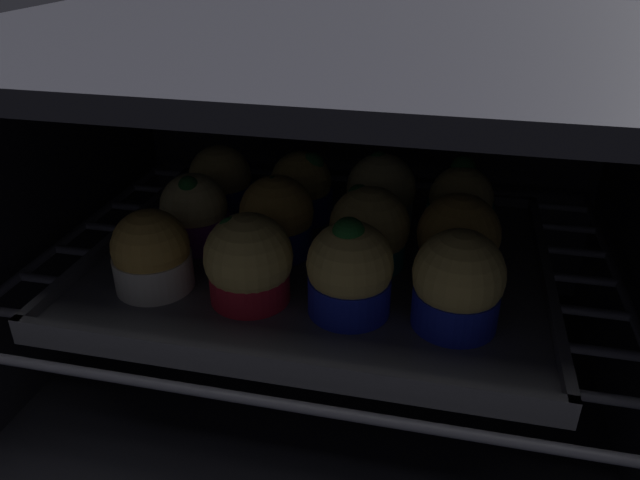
{
  "coord_description": "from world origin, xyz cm",
  "views": [
    {
      "loc": [
        10.74,
        -26.93,
        42.75
      ],
      "look_at": [
        0.0,
        20.65,
        17.02
      ],
      "focal_mm": 34.05,
      "sensor_mm": 36.0,
      "label": 1
    }
  ],
  "objects_px": {
    "muffin_row0_col3": "(458,284)",
    "muffin_row2_col0": "(221,183)",
    "muffin_row0_col1": "(248,263)",
    "muffin_row1_col0": "(194,214)",
    "muffin_row0_col0": "(152,255)",
    "muffin_row1_col2": "(369,231)",
    "muffin_row0_col2": "(350,272)",
    "muffin_row2_col1": "(302,188)",
    "muffin_row1_col1": "(277,219)",
    "muffin_row2_col2": "(381,193)",
    "muffin_row2_col3": "(460,203)",
    "muffin_row1_col3": "(458,240)",
    "baking_tray": "(320,262)"
  },
  "relations": [
    {
      "from": "baking_tray",
      "to": "muffin_row1_col0",
      "type": "height_order",
      "value": "muffin_row1_col0"
    },
    {
      "from": "muffin_row1_col3",
      "to": "muffin_row2_col1",
      "type": "height_order",
      "value": "muffin_row1_col3"
    },
    {
      "from": "muffin_row2_col3",
      "to": "muffin_row2_col2",
      "type": "bearing_deg",
      "value": 179.05
    },
    {
      "from": "muffin_row0_col1",
      "to": "muffin_row1_col0",
      "type": "distance_m",
      "value": 0.11
    },
    {
      "from": "muffin_row2_col2",
      "to": "muffin_row2_col1",
      "type": "bearing_deg",
      "value": -176.8
    },
    {
      "from": "muffin_row1_col3",
      "to": "muffin_row1_col1",
      "type": "bearing_deg",
      "value": 179.48
    },
    {
      "from": "muffin_row0_col0",
      "to": "muffin_row0_col2",
      "type": "distance_m",
      "value": 0.17
    },
    {
      "from": "muffin_row0_col2",
      "to": "muffin_row2_col1",
      "type": "bearing_deg",
      "value": 116.3
    },
    {
      "from": "muffin_row0_col0",
      "to": "muffin_row1_col2",
      "type": "distance_m",
      "value": 0.19
    },
    {
      "from": "baking_tray",
      "to": "muffin_row0_col3",
      "type": "xyz_separation_m",
      "value": [
        0.12,
        -0.08,
        0.04
      ]
    },
    {
      "from": "baking_tray",
      "to": "muffin_row0_col1",
      "type": "relative_size",
      "value": 5.46
    },
    {
      "from": "muffin_row0_col1",
      "to": "muffin_row0_col2",
      "type": "distance_m",
      "value": 0.08
    },
    {
      "from": "muffin_row0_col3",
      "to": "muffin_row1_col1",
      "type": "xyz_separation_m",
      "value": [
        -0.16,
        0.08,
        -0.0
      ]
    },
    {
      "from": "muffin_row0_col0",
      "to": "muffin_row1_col3",
      "type": "distance_m",
      "value": 0.26
    },
    {
      "from": "muffin_row2_col1",
      "to": "muffin_row2_col3",
      "type": "bearing_deg",
      "value": 1.15
    },
    {
      "from": "baking_tray",
      "to": "muffin_row1_col0",
      "type": "relative_size",
      "value": 5.62
    },
    {
      "from": "muffin_row2_col0",
      "to": "muffin_row2_col1",
      "type": "height_order",
      "value": "same"
    },
    {
      "from": "muffin_row0_col3",
      "to": "muffin_row1_col0",
      "type": "xyz_separation_m",
      "value": [
        -0.25,
        0.08,
        -0.0
      ]
    },
    {
      "from": "muffin_row0_col1",
      "to": "muffin_row1_col3",
      "type": "distance_m",
      "value": 0.18
    },
    {
      "from": "muffin_row0_col2",
      "to": "muffin_row0_col3",
      "type": "height_order",
      "value": "muffin_row0_col2"
    },
    {
      "from": "muffin_row0_col1",
      "to": "muffin_row2_col0",
      "type": "bearing_deg",
      "value": 118.11
    },
    {
      "from": "muffin_row0_col1",
      "to": "muffin_row1_col3",
      "type": "xyz_separation_m",
      "value": [
        0.16,
        0.08,
        -0.0
      ]
    },
    {
      "from": "muffin_row0_col2",
      "to": "muffin_row2_col3",
      "type": "xyz_separation_m",
      "value": [
        0.08,
        0.16,
        -0.01
      ]
    },
    {
      "from": "muffin_row0_col1",
      "to": "muffin_row1_col2",
      "type": "xyz_separation_m",
      "value": [
        0.09,
        0.08,
        -0.0
      ]
    },
    {
      "from": "muffin_row1_col0",
      "to": "muffin_row2_col3",
      "type": "relative_size",
      "value": 0.98
    },
    {
      "from": "muffin_row0_col1",
      "to": "muffin_row2_col3",
      "type": "distance_m",
      "value": 0.23
    },
    {
      "from": "muffin_row1_col0",
      "to": "muffin_row0_col2",
      "type": "bearing_deg",
      "value": -26.38
    },
    {
      "from": "muffin_row0_col0",
      "to": "muffin_row2_col1",
      "type": "xyz_separation_m",
      "value": [
        0.09,
        0.16,
        0.0
      ]
    },
    {
      "from": "muffin_row2_col0",
      "to": "muffin_row0_col1",
      "type": "bearing_deg",
      "value": -61.89
    },
    {
      "from": "muffin_row2_col0",
      "to": "muffin_row0_col0",
      "type": "bearing_deg",
      "value": -89.97
    },
    {
      "from": "muffin_row0_col1",
      "to": "muffin_row2_col0",
      "type": "relative_size",
      "value": 1.06
    },
    {
      "from": "muffin_row0_col3",
      "to": "muffin_row2_col0",
      "type": "relative_size",
      "value": 1.11
    },
    {
      "from": "muffin_row0_col2",
      "to": "muffin_row2_col0",
      "type": "bearing_deg",
      "value": 136.53
    },
    {
      "from": "muffin_row0_col2",
      "to": "muffin_row2_col3",
      "type": "distance_m",
      "value": 0.18
    },
    {
      "from": "muffin_row0_col0",
      "to": "muffin_row1_col2",
      "type": "height_order",
      "value": "muffin_row1_col2"
    },
    {
      "from": "muffin_row0_col2",
      "to": "baking_tray",
      "type": "bearing_deg",
      "value": 117.72
    },
    {
      "from": "muffin_row1_col2",
      "to": "muffin_row1_col3",
      "type": "distance_m",
      "value": 0.08
    },
    {
      "from": "muffin_row1_col0",
      "to": "muffin_row2_col3",
      "type": "bearing_deg",
      "value": 18.61
    },
    {
      "from": "muffin_row0_col1",
      "to": "muffin_row0_col3",
      "type": "relative_size",
      "value": 0.95
    },
    {
      "from": "muffin_row0_col1",
      "to": "muffin_row1_col1",
      "type": "relative_size",
      "value": 1.0
    },
    {
      "from": "muffin_row0_col0",
      "to": "muffin_row0_col3",
      "type": "height_order",
      "value": "muffin_row0_col3"
    },
    {
      "from": "muffin_row2_col1",
      "to": "muffin_row2_col3",
      "type": "height_order",
      "value": "muffin_row2_col3"
    },
    {
      "from": "muffin_row1_col1",
      "to": "muffin_row0_col2",
      "type": "bearing_deg",
      "value": -44.71
    },
    {
      "from": "muffin_row0_col2",
      "to": "muffin_row1_col3",
      "type": "height_order",
      "value": "muffin_row0_col2"
    },
    {
      "from": "muffin_row0_col2",
      "to": "muffin_row0_col1",
      "type": "bearing_deg",
      "value": -179.87
    },
    {
      "from": "muffin_row1_col1",
      "to": "muffin_row1_col2",
      "type": "bearing_deg",
      "value": -1.71
    },
    {
      "from": "baking_tray",
      "to": "muffin_row1_col0",
      "type": "bearing_deg",
      "value": 178.86
    },
    {
      "from": "muffin_row0_col2",
      "to": "muffin_row0_col0",
      "type": "bearing_deg",
      "value": -179.88
    },
    {
      "from": "muffin_row1_col2",
      "to": "muffin_row1_col0",
      "type": "bearing_deg",
      "value": 179.43
    },
    {
      "from": "muffin_row0_col1",
      "to": "muffin_row2_col3",
      "type": "height_order",
      "value": "same"
    }
  ]
}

